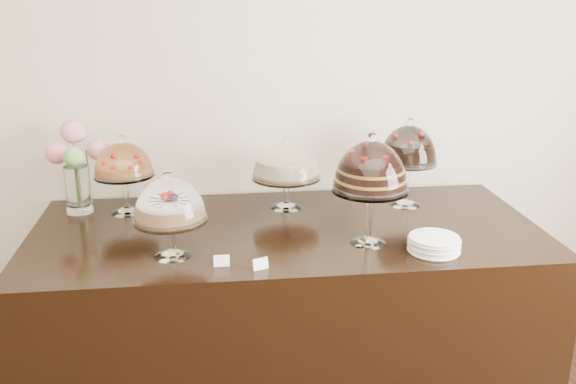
{
  "coord_description": "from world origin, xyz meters",
  "views": [
    {
      "loc": [
        -0.04,
        -0.14,
        1.92
      ],
      "look_at": [
        0.27,
        2.4,
        1.08
      ],
      "focal_mm": 40.0,
      "sensor_mm": 36.0,
      "label": 1
    }
  ],
  "objects": [
    {
      "name": "cake_stand_dark_choco",
      "position": [
        0.87,
        2.68,
        1.18
      ],
      "size": [
        0.27,
        0.27,
        0.42
      ],
      "color": "white",
      "rests_on": "display_counter"
    },
    {
      "name": "cake_stand_fruit_tart",
      "position": [
        -0.45,
        2.73,
        1.14
      ],
      "size": [
        0.27,
        0.27,
        0.37
      ],
      "color": "white",
      "rests_on": "display_counter"
    },
    {
      "name": "display_counter",
      "position": [
        0.27,
        2.45,
        0.45
      ],
      "size": [
        2.2,
        1.0,
        0.9
      ],
      "primitive_type": "cube",
      "color": "black",
      "rests_on": "ground"
    },
    {
      "name": "cake_stand_choco_layer",
      "position": [
        0.58,
        2.24,
        1.21
      ],
      "size": [
        0.31,
        0.31,
        0.46
      ],
      "color": "white",
      "rests_on": "display_counter"
    },
    {
      "name": "flower_vase",
      "position": [
        -0.66,
        2.78,
        1.13
      ],
      "size": [
        0.29,
        0.25,
        0.42
      ],
      "color": "white",
      "rests_on": "display_counter"
    },
    {
      "name": "wall_back",
      "position": [
        0.0,
        3.0,
        1.5
      ],
      "size": [
        5.0,
        0.04,
        3.0
      ],
      "primitive_type": "cube",
      "color": "beige",
      "rests_on": "ground"
    },
    {
      "name": "price_card_right",
      "position": [
        0.81,
        2.05,
        0.92
      ],
      "size": [
        0.06,
        0.02,
        0.04
      ],
      "primitive_type": "cube",
      "rotation": [
        -0.21,
        0.0,
        -0.06
      ],
      "color": "white",
      "rests_on": "display_counter"
    },
    {
      "name": "cake_stand_cheesecake",
      "position": [
        0.3,
        2.71,
        1.11
      ],
      "size": [
        0.33,
        0.33,
        0.34
      ],
      "color": "white",
      "rests_on": "display_counter"
    },
    {
      "name": "cake_stand_sugar_sponge",
      "position": [
        -0.21,
        2.21,
        1.11
      ],
      "size": [
        0.28,
        0.28,
        0.35
      ],
      "color": "white",
      "rests_on": "display_counter"
    },
    {
      "name": "price_card_left",
      "position": [
        0.12,
        2.04,
        0.92
      ],
      "size": [
        0.06,
        0.04,
        0.04
      ],
      "primitive_type": "cube",
      "rotation": [
        -0.21,
        0.0,
        0.37
      ],
      "color": "white",
      "rests_on": "display_counter"
    },
    {
      "name": "plate_stack",
      "position": [
        0.82,
        2.12,
        0.93
      ],
      "size": [
        0.2,
        0.2,
        0.06
      ],
      "color": "white",
      "rests_on": "display_counter"
    },
    {
      "name": "price_card_extra",
      "position": [
        -0.02,
        2.08,
        0.92
      ],
      "size": [
        0.06,
        0.02,
        0.04
      ],
      "primitive_type": "cube",
      "rotation": [
        -0.21,
        0.0,
        -0.01
      ],
      "color": "white",
      "rests_on": "display_counter"
    }
  ]
}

